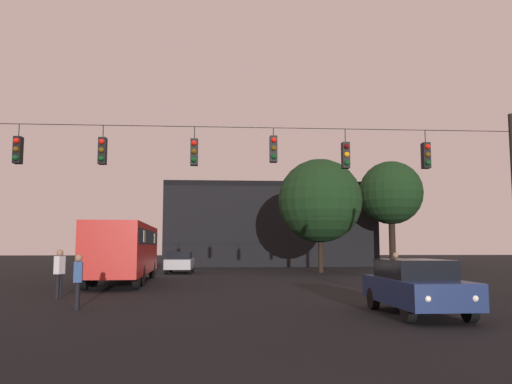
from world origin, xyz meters
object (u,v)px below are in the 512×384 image
at_px(car_near_right, 416,286).
at_px(pedestrian_crossing_center, 396,271).
at_px(tree_left_silhouette, 320,201).
at_px(tree_behind_building, 391,193).
at_px(pedestrian_crossing_right, 78,278).
at_px(car_far_left, 180,262).
at_px(city_bus, 125,247).
at_px(pedestrian_crossing_left, 59,270).

bearing_deg(car_near_right, pedestrian_crossing_center, 76.18).
distance_m(car_near_right, tree_left_silhouette, 23.46).
bearing_deg(tree_behind_building, car_near_right, -107.58).
distance_m(car_near_right, pedestrian_crossing_right, 9.87).
bearing_deg(car_far_left, tree_behind_building, 20.82).
height_order(car_far_left, pedestrian_crossing_center, pedestrian_crossing_center).
height_order(car_far_left, pedestrian_crossing_right, pedestrian_crossing_right).
relative_size(city_bus, pedestrian_crossing_left, 6.28).
bearing_deg(pedestrian_crossing_right, tree_left_silhouette, 61.48).
bearing_deg(pedestrian_crossing_left, car_far_left, 80.31).
xyz_separation_m(city_bus, tree_behind_building, (19.86, 16.53, 4.68)).
bearing_deg(city_bus, pedestrian_crossing_left, -96.68).
distance_m(tree_left_silhouette, tree_behind_building, 10.28).
bearing_deg(tree_behind_building, car_far_left, -159.18).
distance_m(car_near_right, pedestrian_crossing_center, 5.83).
distance_m(city_bus, car_far_left, 10.06).
distance_m(pedestrian_crossing_right, tree_behind_building, 34.29).
height_order(tree_left_silhouette, tree_behind_building, tree_behind_building).
bearing_deg(car_near_right, tree_behind_building, 72.42).
xyz_separation_m(car_far_left, tree_left_silhouette, (10.14, -0.01, 4.44)).
xyz_separation_m(car_far_left, pedestrian_crossing_left, (-3.00, -17.56, 0.21)).
relative_size(car_near_right, pedestrian_crossing_right, 2.65).
height_order(car_near_right, tree_left_silhouette, tree_left_silhouette).
distance_m(city_bus, pedestrian_crossing_left, 7.88).
xyz_separation_m(car_far_left, pedestrian_crossing_right, (-1.35, -21.15, 0.13)).
xyz_separation_m(car_far_left, tree_behind_building, (17.77, 6.76, 5.75)).
height_order(city_bus, pedestrian_crossing_center, city_bus).
bearing_deg(car_near_right, tree_left_silhouette, 85.54).
height_order(pedestrian_crossing_left, pedestrian_crossing_right, pedestrian_crossing_left).
relative_size(pedestrian_crossing_left, pedestrian_crossing_center, 1.07).
relative_size(car_near_right, tree_behind_building, 0.47).
bearing_deg(pedestrian_crossing_left, pedestrian_crossing_right, -65.27).
relative_size(city_bus, pedestrian_crossing_right, 6.76).
bearing_deg(pedestrian_crossing_right, city_bus, 93.73).
distance_m(city_bus, tree_behind_building, 26.26).
relative_size(pedestrian_crossing_left, tree_left_silhouette, 0.21).
height_order(city_bus, pedestrian_crossing_right, city_bus).
bearing_deg(pedestrian_crossing_center, car_near_right, -103.82).
xyz_separation_m(car_near_right, pedestrian_crossing_left, (-11.35, 5.42, 0.21)).
xyz_separation_m(car_near_right, tree_left_silhouette, (1.79, 22.97, 4.44)).
bearing_deg(tree_behind_building, city_bus, -140.22).
xyz_separation_m(pedestrian_crossing_center, pedestrian_crossing_right, (-11.09, -3.82, -0.00)).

